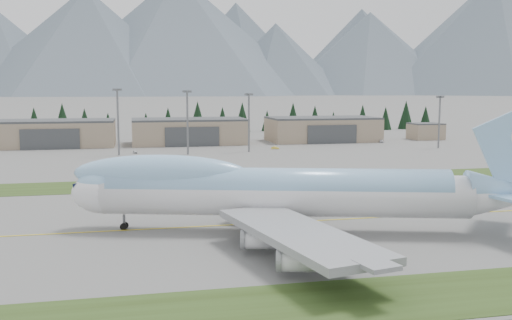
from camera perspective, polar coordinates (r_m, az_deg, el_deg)
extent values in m
plane|color=#61615F|center=(104.72, 9.71, -5.83)|extent=(7000.00, 7000.00, 0.00)
cube|color=#2D4016|center=(72.24, 21.24, -12.16)|extent=(400.00, 14.00, 0.08)
cube|color=#2D4016|center=(146.65, 3.16, -2.03)|extent=(400.00, 18.00, 0.08)
cube|color=yellow|center=(104.72, 9.71, -5.83)|extent=(400.00, 0.40, 0.02)
cylinder|color=white|center=(92.86, 2.77, -3.51)|extent=(59.00, 22.72, 6.89)
cylinder|color=#8FC0EB|center=(92.65, 2.11, -2.73)|extent=(54.78, 21.06, 6.36)
ellipsoid|color=white|center=(97.85, -14.92, -3.20)|extent=(12.48, 9.62, 6.89)
ellipsoid|color=#8FC0EB|center=(97.63, -14.94, -2.47)|extent=(10.46, 8.12, 5.84)
ellipsoid|color=#8FC0EB|center=(94.73, -9.50, -1.38)|extent=(29.74, 13.56, 6.36)
cube|color=#0C1433|center=(98.85, -16.98, -2.36)|extent=(2.93, 3.27, 1.37)
cone|color=white|center=(98.81, 23.53, -3.46)|extent=(14.07, 9.95, 6.75)
cone|color=#8FC0EB|center=(98.59, 23.57, -2.73)|extent=(12.89, 9.08, 6.15)
cube|color=#8FC0EB|center=(105.31, 23.46, -2.48)|extent=(12.43, 12.98, 0.49)
cube|color=gray|center=(110.40, 3.99, -2.83)|extent=(29.26, 29.94, 1.06)
cube|color=gray|center=(76.19, 4.18, -7.36)|extent=(16.60, 33.21, 1.06)
cylinder|color=white|center=(106.68, 1.37, -4.26)|extent=(6.02, 4.04, 2.65)
cylinder|color=white|center=(116.29, 4.12, -3.33)|extent=(6.02, 4.04, 2.65)
cylinder|color=white|center=(80.89, 0.64, -7.95)|extent=(6.02, 4.04, 2.65)
cylinder|color=white|center=(71.33, 4.47, -10.05)|extent=(6.02, 4.04, 2.65)
cylinder|color=slate|center=(97.87, -13.05, -6.06)|extent=(0.58, 0.58, 2.54)
cylinder|color=slate|center=(96.98, 1.83, -5.93)|extent=(0.73, 0.73, 2.76)
cylinder|color=slate|center=(90.80, 1.71, -6.83)|extent=(0.73, 0.73, 2.76)
cylinder|color=slate|center=(96.97, 4.98, -5.95)|extent=(0.73, 0.73, 2.76)
cylinder|color=slate|center=(90.79, 5.08, -6.86)|extent=(0.73, 0.73, 2.76)
cylinder|color=black|center=(97.63, -13.11, -6.51)|extent=(1.22, 0.67, 1.17)
cylinder|color=black|center=(98.42, -12.97, -6.39)|extent=(1.22, 0.67, 1.17)
cylinder|color=black|center=(97.15, 1.83, -6.36)|extent=(1.37, 0.85, 1.27)
cylinder|color=black|center=(90.98, 1.71, -7.29)|extent=(1.37, 0.85, 1.27)
cylinder|color=black|center=(97.14, 4.98, -6.38)|extent=(1.37, 0.85, 1.27)
cylinder|color=black|center=(90.97, 5.07, -7.31)|extent=(1.37, 0.85, 1.27)
cube|color=gray|center=(247.33, -19.50, 2.46)|extent=(48.00, 26.00, 10.00)
cube|color=#3C3F41|center=(246.99, -19.55, 3.71)|extent=(48.00, 26.00, 0.80)
cube|color=#3C3F41|center=(234.26, -19.90, 1.96)|extent=(22.08, 0.60, 8.00)
cube|color=gray|center=(246.41, -6.70, 2.80)|extent=(48.00, 26.00, 10.00)
cube|color=#3C3F41|center=(246.07, -6.72, 4.05)|extent=(48.00, 26.00, 0.80)
cube|color=#3C3F41|center=(233.29, -6.39, 2.32)|extent=(22.08, 0.60, 8.00)
cube|color=gray|center=(259.08, 6.64, 3.01)|extent=(48.00, 26.00, 10.00)
cube|color=#3C3F41|center=(258.76, 6.66, 4.20)|extent=(48.00, 26.00, 0.80)
cube|color=#3C3F41|center=(246.64, 7.63, 2.56)|extent=(22.08, 0.60, 8.00)
cube|color=gray|center=(277.57, 16.60, 2.72)|extent=(14.00, 12.00, 7.00)
cube|color=#3C3F41|center=(277.33, 16.63, 3.50)|extent=(14.00, 12.00, 0.60)
cylinder|color=slate|center=(206.28, -13.63, 3.59)|extent=(0.70, 0.70, 22.69)
cube|color=slate|center=(205.94, -13.72, 6.85)|extent=(3.20, 3.20, 0.80)
cylinder|color=slate|center=(204.64, -6.86, 3.62)|extent=(0.70, 0.70, 22.03)
cube|color=slate|center=(204.28, -6.91, 6.82)|extent=(3.20, 3.20, 0.80)
cylinder|color=slate|center=(212.42, -0.72, 3.65)|extent=(0.70, 0.70, 20.93)
cube|color=slate|center=(212.05, -0.72, 6.58)|extent=(3.20, 3.20, 0.80)
cylinder|color=slate|center=(237.01, 17.85, 3.53)|extent=(0.70, 0.70, 19.85)
cube|color=slate|center=(236.66, 17.95, 6.03)|extent=(3.20, 3.20, 0.80)
imported|color=silver|center=(212.38, -11.99, 0.66)|extent=(1.83, 3.33, 1.07)
imported|color=gold|center=(222.56, 1.93, 1.10)|extent=(3.31, 2.24, 1.03)
imported|color=silver|center=(255.78, 12.42, 1.71)|extent=(3.05, 4.85, 1.31)
cone|color=black|center=(313.61, -21.30, 3.66)|extent=(7.93, 7.93, 14.16)
cone|color=black|center=(307.45, -18.78, 3.91)|extent=(9.16, 9.16, 16.35)
cone|color=black|center=(308.97, -16.76, 3.74)|extent=(7.62, 7.62, 13.61)
cone|color=black|center=(304.89, -14.57, 3.56)|extent=(6.36, 6.36, 11.35)
cone|color=black|center=(305.40, -10.94, 3.64)|extent=(6.21, 6.21, 11.09)
cone|color=black|center=(304.90, -8.78, 3.93)|extent=(7.69, 7.69, 13.74)
cone|color=black|center=(307.23, -5.85, 4.30)|extent=(9.48, 9.48, 16.93)
cone|color=black|center=(310.19, -3.36, 4.07)|extent=(7.79, 7.79, 13.91)
cone|color=black|center=(313.62, -1.37, 4.33)|extent=(9.11, 9.11, 16.27)
cone|color=black|center=(318.98, 1.12, 3.96)|extent=(6.51, 6.51, 11.63)
cone|color=black|center=(316.31, 3.72, 4.32)|extent=(8.98, 8.98, 16.03)
cone|color=black|center=(319.02, 5.91, 4.17)|extent=(8.08, 8.08, 14.42)
cone|color=black|center=(329.81, 7.74, 3.92)|extent=(5.98, 5.98, 10.68)
cone|color=black|center=(331.61, 10.61, 4.23)|extent=(8.24, 8.24, 14.71)
cone|color=black|center=(338.04, 12.83, 4.12)|extent=(7.53, 7.53, 13.45)
cone|color=black|center=(347.90, 14.76, 4.41)|extent=(9.36, 9.36, 16.71)
cone|color=black|center=(350.84, 16.59, 4.11)|extent=(7.58, 7.58, 13.54)
cone|color=#45525C|center=(2289.93, -16.51, 11.26)|extent=(924.11, 924.11, 402.20)
cone|color=silver|center=(2302.45, -16.62, 14.25)|extent=(351.16, 351.16, 160.88)
cone|color=#45525C|center=(2398.15, -7.80, 12.29)|extent=(1145.99, 1145.99, 486.72)
cone|color=#45525C|center=(2415.48, 1.97, 10.04)|extent=(625.21, 625.21, 295.61)
cone|color=silver|center=(2421.68, 1.98, 12.14)|extent=(237.58, 237.58, 118.24)
cone|color=#45525C|center=(2632.53, 11.27, 10.40)|extent=(870.40, 870.40, 362.57)
cone|color=silver|center=(2641.30, 11.33, 12.75)|extent=(330.75, 330.75, 145.03)
cone|color=#45525C|center=(2728.34, 22.68, 11.48)|extent=(1132.22, 1132.22, 515.12)
cone|color=#45525C|center=(3005.55, -15.50, 10.62)|extent=(887.54, 887.54, 443.77)
cone|color=silver|center=(3016.31, -15.58, 12.98)|extent=(355.02, 355.02, 195.26)
cone|color=#45525C|center=(3050.05, -2.02, 11.08)|extent=(943.38, 943.38, 471.69)
cone|color=silver|center=(3062.10, -2.03, 13.55)|extent=(377.35, 377.35, 207.54)
cone|color=#45525C|center=(3247.17, 10.45, 10.62)|extent=(919.98, 919.98, 459.99)
cone|color=silver|center=(3257.91, 10.50, 12.88)|extent=(367.99, 367.99, 202.40)
cone|color=#45525C|center=(3573.68, 21.04, 10.07)|extent=(951.96, 951.96, 475.98)
cone|color=silver|center=(3584.16, 21.14, 12.19)|extent=(380.78, 380.78, 209.43)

